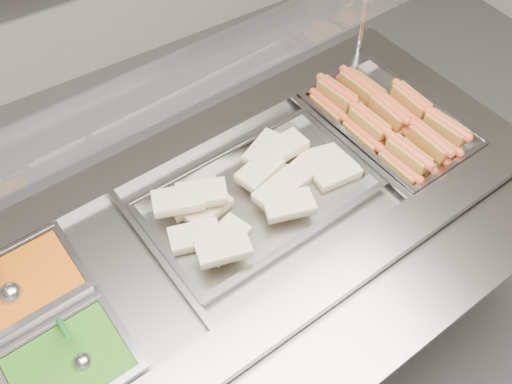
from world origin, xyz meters
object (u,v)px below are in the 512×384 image
sneeze_guard (194,73)px  pan_hotdogs (387,127)px  pan_wraps (259,200)px  serving_spoon (79,357)px  steam_counter (245,278)px  ladle (10,292)px

sneeze_guard → pan_hotdogs: (0.71, -0.19, -0.45)m
sneeze_guard → pan_hotdogs: sneeze_guard is taller
pan_wraps → serving_spoon: bearing=-163.4°
pan_wraps → serving_spoon: serving_spoon is taller
steam_counter → pan_wraps: bearing=4.1°
pan_hotdogs → sneeze_guard: bearing=164.8°
sneeze_guard → ladle: (-0.75, -0.15, -0.40)m
pan_wraps → pan_hotdogs: bearing=4.1°
pan_wraps → ladle: size_ratio=3.55×
sneeze_guard → ladle: bearing=-168.6°
sneeze_guard → serving_spoon: 0.89m
steam_counter → pan_hotdogs: size_ratio=3.38×
steam_counter → pan_hotdogs: 0.83m
ladle → serving_spoon: serving_spoon is taller
sneeze_guard → serving_spoon: size_ratio=9.59×
steam_counter → pan_wraps: (0.07, 0.00, 0.47)m
pan_hotdogs → ladle: bearing=178.4°
steam_counter → serving_spoon: size_ratio=11.13×
pan_wraps → serving_spoon: size_ratio=4.07×
sneeze_guard → ladle: sneeze_guard is taller
pan_hotdogs → ladle: size_ratio=2.88×
sneeze_guard → pan_wraps: bearing=-70.6°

